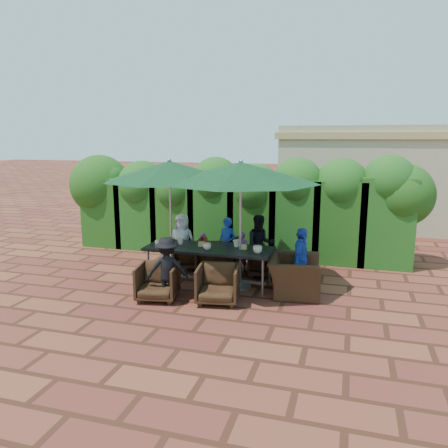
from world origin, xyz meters
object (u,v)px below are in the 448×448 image
(dining_table, at_px, (209,251))
(chair_near_left, at_px, (158,280))
(chair_near_right, at_px, (218,282))
(chair_end_right, at_px, (294,270))
(umbrella_right, at_px, (241,173))
(chair_far_mid, at_px, (218,253))
(chair_far_left, at_px, (188,253))
(umbrella_left, at_px, (170,171))
(chair_far_right, at_px, (266,259))

(dining_table, distance_m, chair_near_left, 1.25)
(chair_near_right, bearing_deg, chair_end_right, 24.54)
(dining_table, xyz_separation_m, umbrella_right, (0.62, 0.01, 1.54))
(umbrella_right, xyz_separation_m, chair_far_mid, (-0.71, 0.83, -1.80))
(chair_far_left, xyz_separation_m, chair_near_right, (1.23, -1.78, 0.02))
(dining_table, distance_m, umbrella_left, 1.73)
(umbrella_right, bearing_deg, umbrella_left, -179.60)
(chair_near_left, bearing_deg, dining_table, 48.38)
(dining_table, bearing_deg, chair_near_left, -121.15)
(chair_near_right, relative_size, chair_end_right, 0.69)
(dining_table, xyz_separation_m, chair_end_right, (1.67, -0.06, -0.21))
(chair_far_left, height_order, chair_far_right, chair_far_right)
(chair_near_left, bearing_deg, chair_near_right, -2.01)
(umbrella_left, relative_size, chair_far_left, 3.74)
(umbrella_right, distance_m, chair_near_left, 2.47)
(umbrella_right, xyz_separation_m, chair_end_right, (1.05, -0.07, -1.75))
(chair_far_mid, bearing_deg, chair_near_right, 101.46)
(dining_table, relative_size, umbrella_right, 0.84)
(dining_table, relative_size, chair_end_right, 2.34)
(chair_far_left, height_order, chair_near_right, chair_near_right)
(umbrella_right, height_order, chair_near_left, umbrella_right)
(chair_far_left, height_order, chair_near_left, chair_near_left)
(chair_far_right, bearing_deg, chair_near_right, 65.63)
(umbrella_left, xyz_separation_m, chair_end_right, (2.46, -0.06, -1.75))
(chair_end_right, bearing_deg, dining_table, 81.41)
(dining_table, bearing_deg, chair_far_mid, 95.91)
(dining_table, bearing_deg, chair_far_left, 130.85)
(chair_far_mid, xyz_separation_m, chair_near_right, (0.54, -1.71, -0.05))
(chair_far_right, bearing_deg, umbrella_left, 18.15)
(umbrella_right, bearing_deg, chair_end_right, -4.05)
(dining_table, relative_size, chair_near_right, 3.38)
(umbrella_left, bearing_deg, chair_far_left, 89.17)
(chair_far_left, bearing_deg, chair_near_right, 103.08)
(chair_far_left, xyz_separation_m, chair_near_left, (0.15, -1.94, 0.01))
(dining_table, distance_m, chair_far_right, 1.33)
(dining_table, height_order, chair_far_right, dining_table)
(umbrella_left, relative_size, chair_near_left, 3.62)
(chair_far_left, bearing_deg, chair_end_right, 136.88)
(chair_far_right, bearing_deg, chair_far_mid, -6.63)
(chair_near_left, bearing_deg, chair_far_left, 84.07)
(chair_end_right, bearing_deg, umbrella_right, 79.53)
(chair_near_right, bearing_deg, umbrella_left, 135.71)
(dining_table, distance_m, chair_end_right, 1.69)
(umbrella_right, height_order, chair_near_right, umbrella_right)
(chair_far_right, bearing_deg, chair_far_left, -9.29)
(umbrella_left, distance_m, umbrella_right, 1.42)
(umbrella_left, height_order, umbrella_right, same)
(umbrella_right, height_order, chair_far_mid, umbrella_right)
(dining_table, bearing_deg, umbrella_right, 0.99)
(dining_table, bearing_deg, chair_far_right, 41.72)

